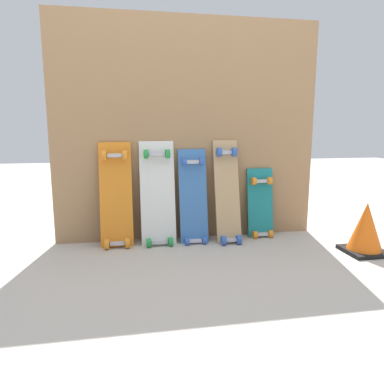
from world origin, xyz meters
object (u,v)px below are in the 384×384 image
object	(u,v)px
skateboard_natural	(228,196)
skateboard_teal	(260,207)
skateboard_white	(158,198)
skateboard_orange	(116,199)
skateboard_blue	(193,201)
traffic_cone	(366,229)

from	to	relation	value
skateboard_natural	skateboard_teal	world-z (taller)	skateboard_natural
skateboard_natural	skateboard_white	bearing A→B (deg)	176.71
skateboard_white	skateboard_orange	bearing A→B (deg)	179.77
skateboard_orange	skateboard_blue	xyz separation A→B (m)	(0.51, -0.00, -0.03)
skateboard_blue	skateboard_teal	xyz separation A→B (m)	(0.49, 0.03, -0.07)
skateboard_white	skateboard_teal	world-z (taller)	skateboard_white
skateboard_orange	skateboard_white	world-z (taller)	skateboard_white
skateboard_orange	traffic_cone	bearing A→B (deg)	-16.05
skateboard_white	skateboard_blue	xyz separation A→B (m)	(0.24, -0.00, -0.03)
skateboard_natural	traffic_cone	size ratio (longest dim) A/B	2.36
skateboard_blue	skateboard_natural	bearing A→B (deg)	-6.32
skateboard_teal	traffic_cone	distance (m)	0.69
skateboard_orange	skateboard_teal	world-z (taller)	skateboard_orange
skateboard_orange	skateboard_natural	bearing A→B (deg)	-2.18
skateboard_white	traffic_cone	xyz separation A→B (m)	(1.24, -0.43, -0.15)
skateboard_teal	traffic_cone	xyz separation A→B (m)	(0.51, -0.46, -0.05)
skateboard_orange	traffic_cone	xyz separation A→B (m)	(1.52, -0.44, -0.15)
skateboard_orange	skateboard_blue	bearing A→B (deg)	-0.29
skateboard_white	skateboard_natural	bearing A→B (deg)	-3.29
skateboard_white	skateboard_natural	size ratio (longest dim) A/B	1.00
skateboard_natural	skateboard_orange	bearing A→B (deg)	177.82
skateboard_natural	skateboard_teal	size ratio (longest dim) A/B	1.36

